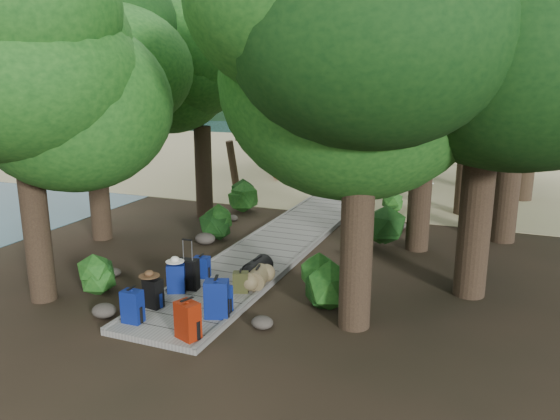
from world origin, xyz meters
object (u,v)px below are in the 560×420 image
at_px(backpack_left_b, 153,292).
at_px(sun_lounger, 421,182).
at_px(duffel_right_khaki, 258,277).
at_px(backpack_left_c, 176,277).
at_px(duffel_right_black, 258,268).
at_px(lone_suitcase_on_sand, 353,187).
at_px(backpack_left_d, 202,266).
at_px(backpack_right_b, 217,297).
at_px(suitcase_on_boardwalk, 189,274).
at_px(backpack_right_d, 241,281).
at_px(kayak, 280,174).
at_px(backpack_left_a, 132,305).
at_px(backpack_right_c, 222,297).
at_px(backpack_right_a, 188,318).

height_order(backpack_left_b, sun_lounger, backpack_left_b).
bearing_deg(duffel_right_khaki, backpack_left_c, -158.75).
relative_size(duffel_right_black, lone_suitcase_on_sand, 1.07).
distance_m(backpack_left_b, backpack_left_d, 1.81).
distance_m(backpack_right_b, suitcase_on_boardwalk, 1.59).
distance_m(backpack_right_b, backpack_right_d, 1.29).
height_order(backpack_left_c, kayak, backpack_left_c).
bearing_deg(backpack_left_c, backpack_left_a, -114.29).
bearing_deg(sun_lounger, duffel_right_black, -76.21).
bearing_deg(backpack_right_c, lone_suitcase_on_sand, 106.78).
relative_size(backpack_right_d, kayak, 0.15).
bearing_deg(suitcase_on_boardwalk, kayak, 96.16).
distance_m(backpack_left_a, backpack_left_c, 1.55).
bearing_deg(lone_suitcase_on_sand, backpack_left_a, -84.27).
bearing_deg(backpack_left_d, backpack_right_a, -73.20).
height_order(backpack_right_a, lone_suitcase_on_sand, backpack_right_a).
distance_m(backpack_left_c, backpack_right_b, 1.58).
bearing_deg(backpack_right_a, backpack_left_c, 148.55).
bearing_deg(backpack_left_b, kayak, 110.76).
height_order(duffel_right_khaki, kayak, duffel_right_khaki).
height_order(backpack_right_d, duffel_right_khaki, backpack_right_d).
relative_size(backpack_right_a, lone_suitcase_on_sand, 1.10).
relative_size(backpack_left_b, lone_suitcase_on_sand, 0.96).
xyz_separation_m(backpack_left_c, duffel_right_khaki, (1.48, 0.93, -0.13)).
distance_m(kayak, sun_lounger, 6.32).
height_order(backpack_left_a, backpack_right_b, backpack_right_b).
bearing_deg(duffel_right_khaki, backpack_left_b, -140.90).
relative_size(backpack_left_a, backpack_left_b, 1.06).
relative_size(backpack_right_d, duffel_right_khaki, 0.78).
xyz_separation_m(backpack_left_a, backpack_right_a, (1.29, -0.16, 0.03)).
relative_size(backpack_right_c, suitcase_on_boardwalk, 0.89).
bearing_deg(backpack_left_a, backpack_left_b, 91.21).
relative_size(backpack_right_c, sun_lounger, 0.34).
distance_m(backpack_left_d, suitcase_on_boardwalk, 0.73).
bearing_deg(sun_lounger, backpack_right_d, -75.52).
distance_m(backpack_right_b, duffel_right_khaki, 1.71).
bearing_deg(backpack_right_d, backpack_right_c, -105.81).
bearing_deg(backpack_left_a, suitcase_on_boardwalk, 84.49).
bearing_deg(duffel_right_black, lone_suitcase_on_sand, 95.02).
relative_size(backpack_right_c, lone_suitcase_on_sand, 0.88).
bearing_deg(suitcase_on_boardwalk, duffel_right_black, 39.08).
bearing_deg(lone_suitcase_on_sand, backpack_right_b, -78.04).
bearing_deg(backpack_right_c, sun_lounger, 97.17).
bearing_deg(backpack_right_a, backpack_left_a, -166.37).
height_order(backpack_left_b, backpack_right_b, backpack_right_b).
bearing_deg(sun_lounger, kayak, -157.26).
height_order(suitcase_on_boardwalk, sun_lounger, suitcase_on_boardwalk).
xyz_separation_m(backpack_right_c, suitcase_on_boardwalk, (-1.20, 0.73, 0.04)).
bearing_deg(backpack_left_a, duffel_right_black, 65.93).
xyz_separation_m(backpack_left_a, sun_lounger, (3.18, 15.01, -0.17)).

